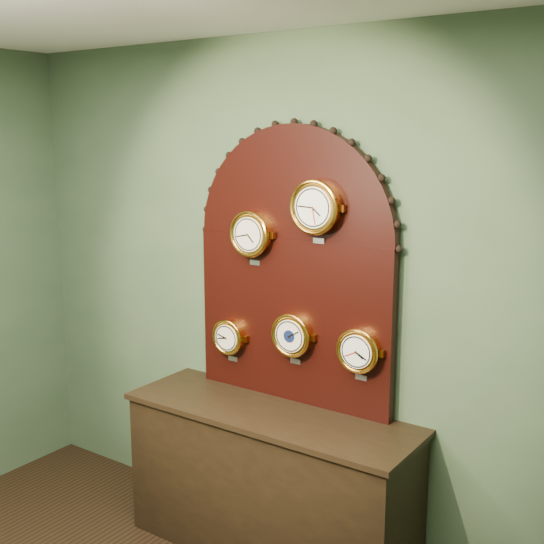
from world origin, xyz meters
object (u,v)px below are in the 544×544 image
Objects in this scene: hygrometer at (229,337)px; tide_clock at (359,350)px; display_board at (293,258)px; roman_clock at (251,234)px; barometer at (292,335)px; shop_counter at (270,485)px; arabic_clock at (316,207)px.

tide_clock is at bearing -0.05° from hygrometer.
display_board reaches higher than roman_clock.
roman_clock is at bearing -179.96° from tide_clock.
roman_clock is 0.59m from barometer.
hygrometer is at bearing 158.47° from shop_counter.
display_board is 0.34m from arabic_clock.
arabic_clock reaches higher than roman_clock.
tide_clock is at bearing 0.04° from roman_clock.
tide_clock is at bearing -8.62° from display_board.
shop_counter is 0.83m from barometer.
barometer reaches higher than shop_counter.
roman_clock is at bearing -163.62° from display_board.
roman_clock is 1.07× the size of tide_clock.
display_board is at bearing 9.61° from hygrometer.
tide_clock is at bearing 0.25° from arabic_clock.
shop_counter is at bearing -90.00° from display_board.
roman_clock reaches higher than barometer.
hygrometer is at bearing -170.39° from display_board.
shop_counter is 0.93m from tide_clock.
display_board is 4.61× the size of arabic_clock.
tide_clock is (0.44, -0.07, -0.42)m from display_board.
display_board is 0.61m from tide_clock.
display_board reaches higher than barometer.
display_board reaches higher than tide_clock.
hygrometer is (-0.39, -0.07, -0.49)m from display_board.
tide_clock is (0.44, 0.15, 0.81)m from shop_counter.
display_board is 0.42m from barometer.
display_board reaches higher than hygrometer.
arabic_clock is (0.18, -0.07, 0.29)m from display_board.
arabic_clock reaches higher than barometer.
shop_counter is 5.24× the size of roman_clock.
barometer is (-0.14, 0.00, -0.69)m from arabic_clock.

